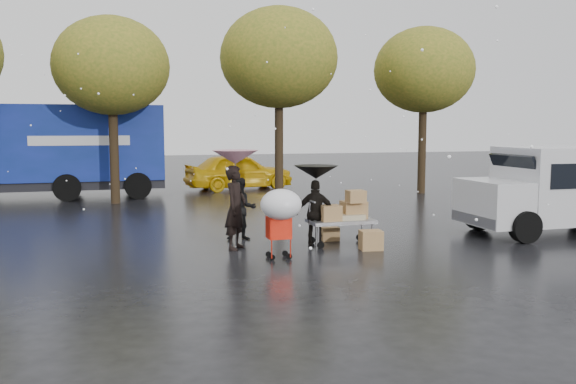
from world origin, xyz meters
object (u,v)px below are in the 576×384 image
object	(u,v)px
person_black	(316,213)
white_van	(563,188)
vendor_cart	(344,213)
shopping_cart	(281,208)
blue_truck	(59,152)
person_pink	(236,208)
yellow_taxi	(239,171)

from	to	relation	value
person_black	white_van	xyz separation A→B (m)	(6.64, -0.08, 0.40)
vendor_cart	shopping_cart	distance (m)	2.21
person_black	blue_truck	xyz separation A→B (m)	(-6.41, 11.45, 1.00)
person_pink	person_black	bearing A→B (deg)	-61.31
white_van	person_pink	bearing A→B (deg)	178.53
shopping_cart	yellow_taxi	world-z (taller)	yellow_taxi
person_black	blue_truck	world-z (taller)	blue_truck
shopping_cart	yellow_taxi	xyz separation A→B (m)	(1.90, 13.85, -0.28)
person_pink	blue_truck	distance (m)	12.23
shopping_cart	blue_truck	distance (m)	13.72
blue_truck	yellow_taxi	world-z (taller)	blue_truck
person_pink	white_van	size ratio (longest dim) A/B	0.38
person_black	yellow_taxi	size ratio (longest dim) A/B	0.33
person_pink	shopping_cart	xyz separation A→B (m)	(0.67, -1.35, 0.13)
person_pink	blue_truck	bearing A→B (deg)	55.09
shopping_cart	white_van	xyz separation A→B (m)	(7.80, 1.13, 0.10)
person_pink	blue_truck	xyz separation A→B (m)	(-4.58, 11.31, 0.83)
shopping_cart	white_van	size ratio (longest dim) A/B	0.30
person_black	vendor_cart	bearing A→B (deg)	-160.63
person_black	shopping_cart	distance (m)	1.70
yellow_taxi	shopping_cart	bearing A→B (deg)	163.77
person_pink	yellow_taxi	size ratio (longest dim) A/B	0.41
vendor_cart	yellow_taxi	world-z (taller)	yellow_taxi
person_pink	shopping_cart	bearing A→B (deg)	-120.56
person_pink	vendor_cart	xyz separation A→B (m)	(2.51, -0.18, -0.21)
white_van	yellow_taxi	xyz separation A→B (m)	(-5.90, 12.72, -0.38)
person_black	shopping_cart	size ratio (longest dim) A/B	1.03
white_van	yellow_taxi	bearing A→B (deg)	114.89
blue_truck	person_pink	bearing A→B (deg)	-67.97
white_van	blue_truck	bearing A→B (deg)	138.54
blue_truck	white_van	bearing A→B (deg)	-41.46
person_black	blue_truck	bearing A→B (deg)	-38.33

